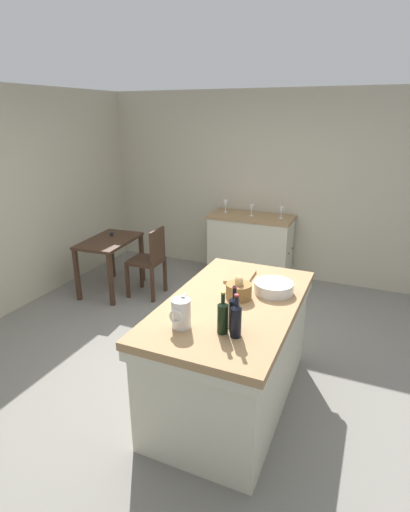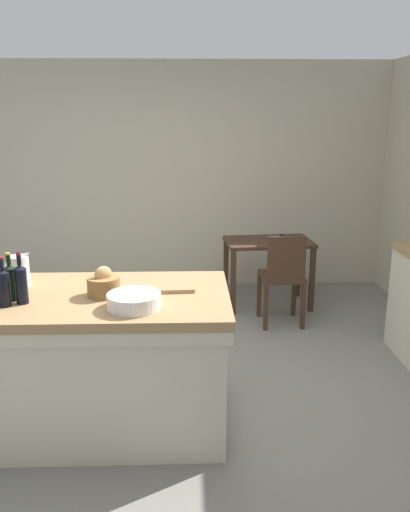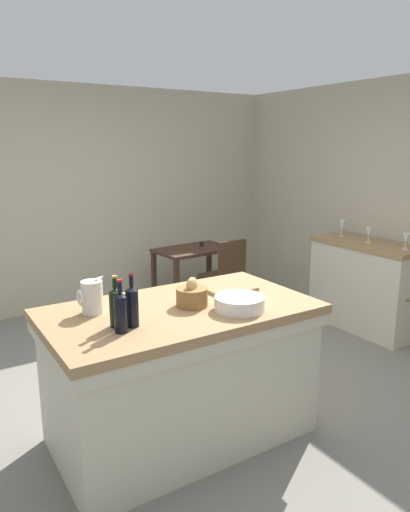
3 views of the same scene
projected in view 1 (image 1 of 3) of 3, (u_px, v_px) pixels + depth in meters
The scene contains 16 objects.
ground_plane at pixel (200, 363), 3.84m from camera, with size 6.76×6.76×0.00m, color slate.
wall_right at pixel (274, 187), 5.64m from camera, with size 0.12×5.20×2.60m, color #B2AA93.
island_table at pixel (232, 348), 3.20m from camera, with size 1.70×0.96×0.91m.
side_cabinet at pixel (250, 247), 5.71m from camera, with size 0.52×1.19×0.94m.
writing_desk at pixel (110, 248), 5.25m from camera, with size 0.94×0.63×0.77m.
wooden_chair at pixel (150, 259), 5.12m from camera, with size 0.42×0.42×0.92m.
pitcher at pixel (181, 313), 2.66m from camera, with size 0.17×0.13×0.24m.
wash_bowl at pixel (274, 287), 3.19m from camera, with size 0.31×0.31×0.09m, color silver.
bread_basket at pixel (239, 290), 3.09m from camera, with size 0.20×0.20×0.19m.
cutting_board at pixel (240, 276), 3.49m from camera, with size 0.33×0.21×0.02m, color #99754C.
wine_bottle_dark at pixel (234, 312), 2.63m from camera, with size 0.07×0.07×0.31m.
wine_bottle_amber at pixel (223, 316), 2.58m from camera, with size 0.07×0.07×0.30m.
wine_bottle_green at pixel (236, 320), 2.53m from camera, with size 0.07×0.07×0.30m.
wine_glass_far_left at pixel (281, 210), 5.38m from camera, with size 0.07×0.07×0.16m.
wine_glass_left at pixel (252, 208), 5.51m from camera, with size 0.07×0.07×0.16m.
wine_glass_middle at pixel (226, 204), 5.70m from camera, with size 0.07×0.07×0.18m.
Camera 1 is at (-2.97, -1.35, 2.28)m, focal length 27.87 mm.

